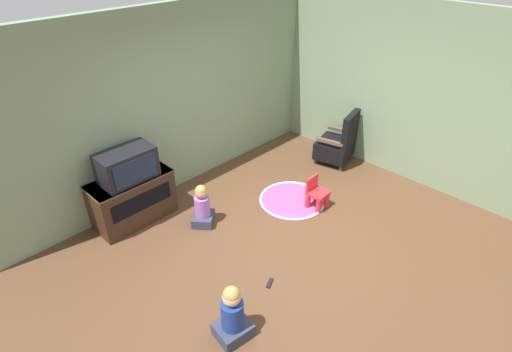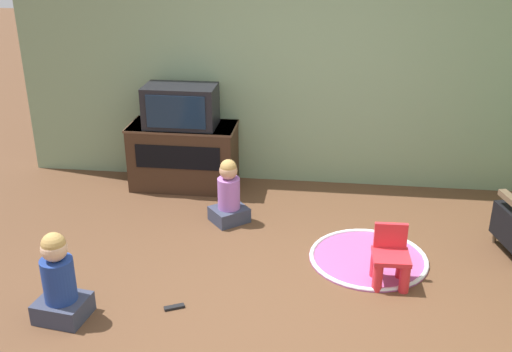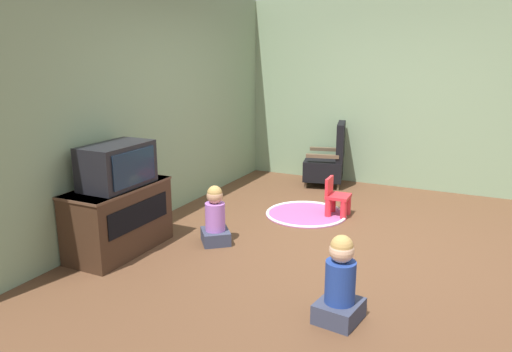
{
  "view_description": "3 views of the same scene",
  "coord_description": "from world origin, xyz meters",
  "px_view_note": "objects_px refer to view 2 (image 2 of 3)",
  "views": [
    {
      "loc": [
        -3.2,
        -2.45,
        3.57
      ],
      "look_at": [
        -0.0,
        0.69,
        0.72
      ],
      "focal_mm": 28.0,
      "sensor_mm": 36.0,
      "label": 1
    },
    {
      "loc": [
        0.3,
        -3.84,
        2.64
      ],
      "look_at": [
        -0.29,
        0.88,
        0.6
      ],
      "focal_mm": 42.0,
      "sensor_mm": 36.0,
      "label": 2
    },
    {
      "loc": [
        -4.85,
        -1.39,
        2.0
      ],
      "look_at": [
        -0.15,
        0.89,
        0.66
      ],
      "focal_mm": 35.0,
      "sensor_mm": 36.0,
      "label": 3
    }
  ],
  "objects_px": {
    "tv_cabinet": "(184,155)",
    "television": "(181,106)",
    "child_watching_center": "(229,195)",
    "yellow_kid_chair": "(390,261)",
    "child_watching_left": "(59,282)",
    "remote_control": "(174,307)"
  },
  "relations": [
    {
      "from": "child_watching_left",
      "to": "remote_control",
      "type": "bearing_deg",
      "value": 22.51
    },
    {
      "from": "child_watching_left",
      "to": "child_watching_center",
      "type": "relative_size",
      "value": 1.09
    },
    {
      "from": "yellow_kid_chair",
      "to": "child_watching_left",
      "type": "xyz_separation_m",
      "value": [
        -2.36,
        -0.74,
        0.1
      ]
    },
    {
      "from": "tv_cabinet",
      "to": "child_watching_center",
      "type": "xyz_separation_m",
      "value": [
        0.61,
        -0.76,
        -0.08
      ]
    },
    {
      "from": "tv_cabinet",
      "to": "television",
      "type": "relative_size",
      "value": 1.53
    },
    {
      "from": "television",
      "to": "remote_control",
      "type": "height_order",
      "value": "television"
    },
    {
      "from": "child_watching_left",
      "to": "child_watching_center",
      "type": "height_order",
      "value": "child_watching_left"
    },
    {
      "from": "tv_cabinet",
      "to": "yellow_kid_chair",
      "type": "relative_size",
      "value": 2.36
    },
    {
      "from": "yellow_kid_chair",
      "to": "remote_control",
      "type": "height_order",
      "value": "yellow_kid_chair"
    },
    {
      "from": "child_watching_center",
      "to": "remote_control",
      "type": "height_order",
      "value": "child_watching_center"
    },
    {
      "from": "child_watching_center",
      "to": "television",
      "type": "bearing_deg",
      "value": 90.2
    },
    {
      "from": "yellow_kid_chair",
      "to": "television",
      "type": "bearing_deg",
      "value": 139.42
    },
    {
      "from": "television",
      "to": "remote_control",
      "type": "xyz_separation_m",
      "value": [
        0.44,
        -2.16,
        -0.89
      ]
    },
    {
      "from": "television",
      "to": "yellow_kid_chair",
      "type": "xyz_separation_m",
      "value": [
        2.03,
        -1.61,
        -0.7
      ]
    },
    {
      "from": "television",
      "to": "remote_control",
      "type": "bearing_deg",
      "value": -78.59
    },
    {
      "from": "tv_cabinet",
      "to": "yellow_kid_chair",
      "type": "bearing_deg",
      "value": -38.96
    },
    {
      "from": "yellow_kid_chair",
      "to": "remote_control",
      "type": "xyz_separation_m",
      "value": [
        -1.59,
        -0.55,
        -0.19
      ]
    },
    {
      "from": "tv_cabinet",
      "to": "child_watching_center",
      "type": "height_order",
      "value": "tv_cabinet"
    },
    {
      "from": "television",
      "to": "child_watching_center",
      "type": "height_order",
      "value": "television"
    },
    {
      "from": "remote_control",
      "to": "tv_cabinet",
      "type": "bearing_deg",
      "value": 75.37
    },
    {
      "from": "tv_cabinet",
      "to": "television",
      "type": "height_order",
      "value": "television"
    },
    {
      "from": "television",
      "to": "child_watching_center",
      "type": "bearing_deg",
      "value": -50.18
    }
  ]
}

